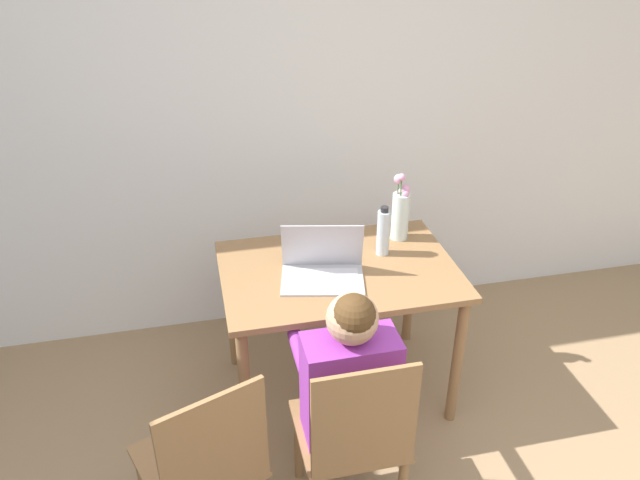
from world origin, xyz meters
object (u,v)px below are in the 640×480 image
object	(u,v)px
laptop	(322,265)
flower_vase	(400,211)
water_bottle	(383,232)
chair_occupied	(354,437)
person_seated	(347,376)
chair_spare	(205,468)

from	to	relation	value
laptop	flower_vase	bearing A→B (deg)	42.45
flower_vase	water_bottle	xyz separation A→B (m)	(-0.13, -0.13, -0.03)
laptop	water_bottle	xyz separation A→B (m)	(0.32, 0.13, 0.06)
chair_occupied	flower_vase	size ratio (longest dim) A/B	2.48
water_bottle	laptop	bearing A→B (deg)	-157.37
laptop	water_bottle	distance (m)	0.35
person_seated	flower_vase	xyz separation A→B (m)	(0.48, 0.83, 0.23)
chair_spare	person_seated	distance (m)	0.61
chair_occupied	water_bottle	distance (m)	0.97
flower_vase	laptop	bearing A→B (deg)	-149.67
person_seated	water_bottle	distance (m)	0.81
person_seated	flower_vase	size ratio (longest dim) A/B	2.98
chair_occupied	flower_vase	xyz separation A→B (m)	(0.48, 0.94, 0.43)
chair_occupied	laptop	size ratio (longest dim) A/B	2.15
person_seated	chair_spare	bearing A→B (deg)	13.20
flower_vase	chair_occupied	bearing A→B (deg)	-116.98
chair_occupied	chair_spare	xyz separation A→B (m)	(-0.55, -0.02, 0.00)
flower_vase	water_bottle	distance (m)	0.18
chair_spare	chair_occupied	bearing A→B (deg)	161.00
chair_spare	laptop	bearing A→B (deg)	-151.02
laptop	flower_vase	world-z (taller)	flower_vase
chair_spare	laptop	distance (m)	0.98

